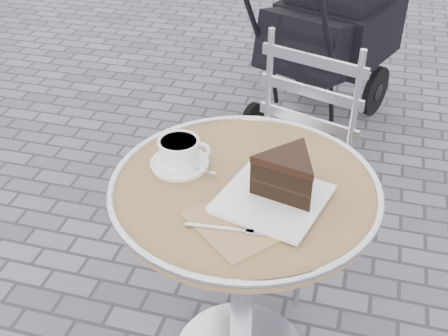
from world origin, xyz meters
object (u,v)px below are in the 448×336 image
(cappuccino_set, at_px, (180,154))
(bistro_chair, at_px, (298,134))
(cake_plate_set, at_px, (283,181))
(baby_stroller, at_px, (328,40))
(cafe_table, at_px, (243,232))

(cappuccino_set, relative_size, bistro_chair, 0.21)
(cappuccino_set, distance_m, cake_plate_set, 0.31)
(cappuccino_set, relative_size, baby_stroller, 0.17)
(bistro_chair, distance_m, baby_stroller, 1.11)
(cafe_table, distance_m, cake_plate_set, 0.25)
(cappuccino_set, bearing_deg, cafe_table, -32.08)
(cake_plate_set, height_order, baby_stroller, baby_stroller)
(bistro_chair, bearing_deg, cake_plate_set, -67.79)
(cafe_table, bearing_deg, bistro_chair, 84.27)
(bistro_chair, bearing_deg, cappuccino_set, -96.86)
(cafe_table, relative_size, cappuccino_set, 4.02)
(cake_plate_set, xyz_separation_m, baby_stroller, (-0.06, 1.73, -0.32))
(baby_stroller, bearing_deg, cafe_table, -69.91)
(cappuccino_set, bearing_deg, cake_plate_set, -34.62)
(cappuccino_set, height_order, bistro_chair, bistro_chair)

